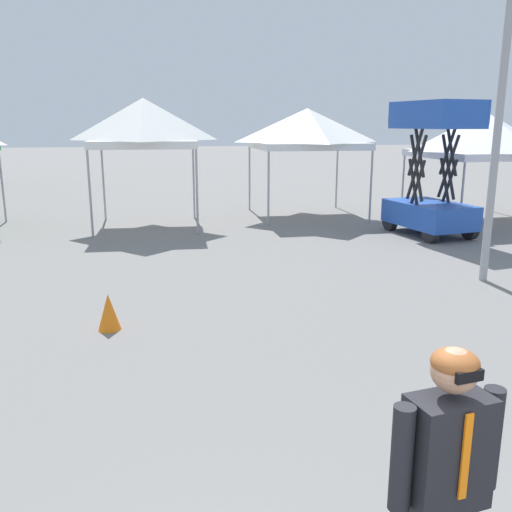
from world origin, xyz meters
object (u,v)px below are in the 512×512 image
Objects in this scene: person_foreground at (444,484)px; traffic_cone_lot_center at (109,312)px; canopy_tent_far_left at (144,123)px; canopy_tent_left_of_center at (307,129)px; canopy_tent_behind_center at (483,135)px; scissor_lift at (431,194)px.

person_foreground is 3.39× the size of traffic_cone_lot_center.
canopy_tent_far_left is 4.96m from canopy_tent_left_of_center.
canopy_tent_behind_center is 6.68× the size of traffic_cone_lot_center.
canopy_tent_behind_center is at bearing 35.32° from traffic_cone_lot_center.
scissor_lift is (-2.43, -1.70, -1.45)m from canopy_tent_behind_center.
canopy_tent_left_of_center is at bearing 123.38° from scissor_lift.
scissor_lift is 9.49m from traffic_cone_lot_center.
traffic_cone_lot_center is at bearing -144.59° from scissor_lift.
canopy_tent_left_of_center is 10.77m from traffic_cone_lot_center.
traffic_cone_lot_center is (-0.53, -8.03, -2.58)m from canopy_tent_far_left.
canopy_tent_behind_center is (4.75, -1.83, -0.16)m from canopy_tent_left_of_center.
canopy_tent_far_left is at bearing 160.44° from scissor_lift.
traffic_cone_lot_center is at bearing -93.78° from canopy_tent_far_left.
canopy_tent_far_left is at bearing -168.64° from canopy_tent_left_of_center.
canopy_tent_left_of_center is 4.52m from scissor_lift.
canopy_tent_left_of_center is (4.86, 0.98, -0.17)m from canopy_tent_far_left.
canopy_tent_far_left is 1.97× the size of person_foreground.
person_foreground is at bearing -68.63° from traffic_cone_lot_center.
canopy_tent_left_of_center is 0.97× the size of scissor_lift.
canopy_tent_left_of_center is 14.80m from person_foreground.
canopy_tent_left_of_center is 6.24× the size of traffic_cone_lot_center.
scissor_lift is at bearing 35.41° from traffic_cone_lot_center.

